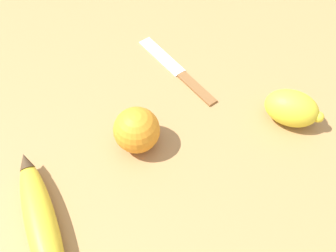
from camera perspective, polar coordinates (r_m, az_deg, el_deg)
name	(u,v)px	position (r m, az deg, el deg)	size (l,w,h in m)	color
ground_plane	(154,198)	(0.54, -1.98, -10.41)	(3.00, 3.00, 0.00)	#A87A47
banana	(42,227)	(0.52, -17.83, -13.78)	(0.08, 0.22, 0.04)	yellow
orange	(137,130)	(0.56, -4.57, -0.58)	(0.07, 0.07, 0.07)	orange
lemon	(293,109)	(0.61, 17.67, 2.32)	(0.09, 0.10, 0.05)	yellow
paring_knife	(179,71)	(0.67, 1.62, 7.92)	(0.03, 0.19, 0.01)	silver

